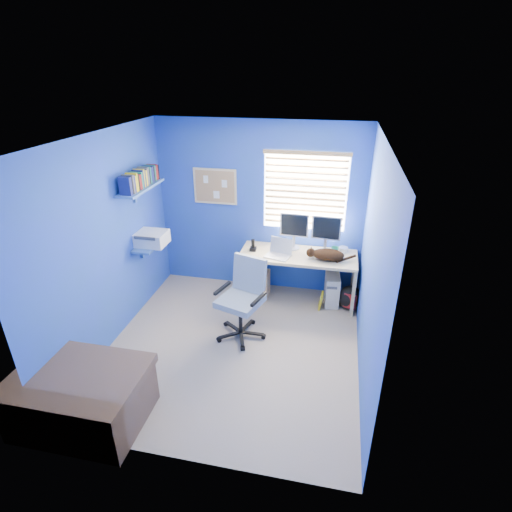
% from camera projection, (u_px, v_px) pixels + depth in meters
% --- Properties ---
extents(floor, '(3.00, 3.20, 0.00)m').
position_uv_depth(floor, '(233.00, 347.00, 4.92)').
color(floor, '#A19683').
rests_on(floor, ground).
extents(ceiling, '(3.00, 3.20, 0.00)m').
position_uv_depth(ceiling, '(227.00, 138.00, 3.83)').
color(ceiling, white).
rests_on(ceiling, wall_back).
extents(wall_back, '(3.00, 0.01, 2.50)m').
position_uv_depth(wall_back, '(259.00, 209.00, 5.79)').
color(wall_back, '#2755A1').
rests_on(wall_back, ground).
extents(wall_front, '(3.00, 0.01, 2.50)m').
position_uv_depth(wall_front, '(174.00, 346.00, 2.96)').
color(wall_front, '#2755A1').
rests_on(wall_front, ground).
extents(wall_left, '(0.01, 3.20, 2.50)m').
position_uv_depth(wall_left, '(106.00, 244.00, 4.65)').
color(wall_left, '#2755A1').
rests_on(wall_left, ground).
extents(wall_right, '(0.01, 3.20, 2.50)m').
position_uv_depth(wall_right, '(371.00, 268.00, 4.10)').
color(wall_right, '#2755A1').
rests_on(wall_right, ground).
extents(desk, '(1.63, 0.65, 0.74)m').
position_uv_depth(desk, '(297.00, 277.00, 5.75)').
color(desk, tan).
rests_on(desk, floor).
extents(laptop, '(0.39, 0.34, 0.22)m').
position_uv_depth(laptop, '(278.00, 249.00, 5.47)').
color(laptop, silver).
rests_on(laptop, desk).
extents(monitor_left, '(0.40, 0.13, 0.54)m').
position_uv_depth(monitor_left, '(294.00, 231.00, 5.65)').
color(monitor_left, silver).
rests_on(monitor_left, desk).
extents(monitor_right, '(0.41, 0.14, 0.54)m').
position_uv_depth(monitor_right, '(326.00, 234.00, 5.55)').
color(monitor_right, silver).
rests_on(monitor_right, desk).
extents(phone, '(0.10, 0.12, 0.17)m').
position_uv_depth(phone, '(253.00, 245.00, 5.67)').
color(phone, black).
rests_on(phone, desk).
extents(mug, '(0.10, 0.09, 0.10)m').
position_uv_depth(mug, '(335.00, 250.00, 5.58)').
color(mug, '#197B58').
rests_on(mug, desk).
extents(cd_spindle, '(0.13, 0.13, 0.07)m').
position_uv_depth(cd_spindle, '(343.00, 250.00, 5.64)').
color(cd_spindle, silver).
rests_on(cd_spindle, desk).
extents(cat, '(0.45, 0.24, 0.16)m').
position_uv_depth(cat, '(328.00, 255.00, 5.39)').
color(cat, black).
rests_on(cat, desk).
extents(tower_pc, '(0.23, 0.46, 0.45)m').
position_uv_depth(tower_pc, '(332.00, 288.00, 5.76)').
color(tower_pc, beige).
rests_on(tower_pc, floor).
extents(drawer_boxes, '(0.35, 0.28, 0.41)m').
position_uv_depth(drawer_boxes, '(257.00, 284.00, 5.92)').
color(drawer_boxes, tan).
rests_on(drawer_boxes, floor).
extents(yellow_book, '(0.03, 0.17, 0.24)m').
position_uv_depth(yellow_book, '(321.00, 301.00, 5.65)').
color(yellow_book, yellow).
rests_on(yellow_book, floor).
extents(backpack, '(0.38, 0.34, 0.37)m').
position_uv_depth(backpack, '(350.00, 298.00, 5.60)').
color(backpack, black).
rests_on(backpack, floor).
extents(bed_corner, '(1.16, 0.83, 0.56)m').
position_uv_depth(bed_corner, '(82.00, 397.00, 3.80)').
color(bed_corner, brown).
rests_on(bed_corner, floor).
extents(office_chair, '(0.75, 0.75, 1.02)m').
position_uv_depth(office_chair, '(243.00, 308.00, 5.00)').
color(office_chair, black).
rests_on(office_chair, floor).
extents(window_blinds, '(1.15, 0.05, 1.10)m').
position_uv_depth(window_blinds, '(305.00, 192.00, 5.51)').
color(window_blinds, white).
rests_on(window_blinds, ground).
extents(corkboard, '(0.64, 0.02, 0.52)m').
position_uv_depth(corkboard, '(215.00, 186.00, 5.76)').
color(corkboard, tan).
rests_on(corkboard, ground).
extents(wall_shelves, '(0.42, 0.90, 1.05)m').
position_uv_depth(wall_shelves, '(145.00, 209.00, 5.21)').
color(wall_shelves, '#3F6AB2').
rests_on(wall_shelves, ground).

